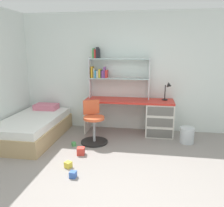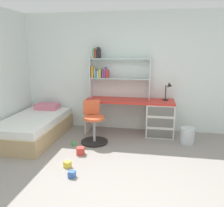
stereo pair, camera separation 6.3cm
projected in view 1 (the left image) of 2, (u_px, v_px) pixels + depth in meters
name	position (u px, v px, depth m)	size (l,w,h in m)	color
ground_plane	(114.00, 203.00, 2.79)	(5.89, 6.44, 0.02)	gray
room_shell	(50.00, 79.00, 3.96)	(5.89, 6.44, 2.55)	silver
desk	(152.00, 116.00, 4.96)	(1.85, 0.55, 0.73)	red
bookshelf_hutch	(110.00, 70.00, 5.04)	(1.29, 0.22, 1.08)	silver
desk_lamp	(168.00, 88.00, 4.84)	(0.20, 0.17, 0.38)	black
swivel_chair	(94.00, 126.00, 4.54)	(0.52, 0.52, 0.81)	black
bed_platform	(34.00, 128.00, 4.77)	(1.01, 1.82, 0.57)	tan
waste_bin	(187.00, 135.00, 4.55)	(0.27, 0.27, 0.30)	silver
toy_block_red_0	(81.00, 151.00, 4.05)	(0.13, 0.13, 0.13)	red
toy_block_yellow_1	(68.00, 165.00, 3.61)	(0.09, 0.09, 0.09)	gold
toy_block_green_2	(74.00, 144.00, 4.42)	(0.07, 0.07, 0.07)	#479E51
toy_block_blue_3	(73.00, 174.00, 3.33)	(0.09, 0.09, 0.09)	#3860B7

